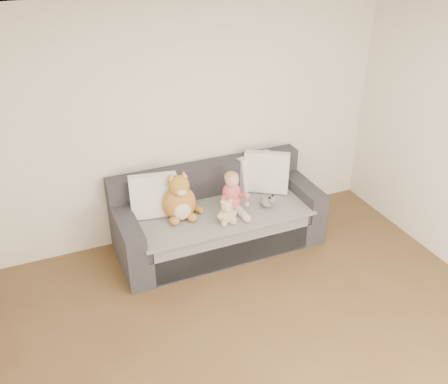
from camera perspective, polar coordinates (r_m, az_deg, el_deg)
name	(u,v)px	position (r m, az deg, el deg)	size (l,w,h in m)	color
room_shell	(282,221)	(3.62, 6.62, -3.29)	(5.00, 5.00, 5.00)	brown
sofa	(217,219)	(5.46, -0.78, -3.13)	(2.20, 0.94, 0.85)	#2B2B30
cushion_left	(154,196)	(5.17, -8.01, -0.40)	(0.52, 0.30, 0.46)	silver
cushion_right_back	(255,171)	(5.69, 3.55, 2.43)	(0.46, 0.28, 0.40)	silver
cushion_right_front	(267,172)	(5.60, 4.88, 2.29)	(0.54, 0.45, 0.47)	silver
toddler	(233,195)	(5.22, 0.98, -0.32)	(0.31, 0.45, 0.44)	#CB476A
plush_cat	(180,200)	(5.11, -5.08, -0.95)	(0.43, 0.36, 0.54)	#AE6E26
teddy_bear	(227,214)	(5.04, 0.29, -2.49)	(0.22, 0.16, 0.28)	tan
plush_cow	(267,201)	(5.35, 4.95, -1.08)	(0.14, 0.19, 0.16)	white
sippy_cup	(225,214)	(5.12, 0.13, -2.54)	(0.11, 0.07, 0.12)	#5C3899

